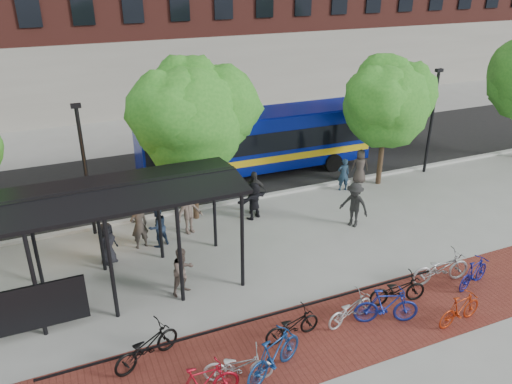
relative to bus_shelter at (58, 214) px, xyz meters
name	(u,v)px	position (x,y,z in m)	size (l,w,h in m)	color
ground	(298,240)	(8.13, 0.48, -3.00)	(160.00, 160.00, 0.00)	#9E9E99
asphalt_street	(226,168)	(8.13, 8.48, -2.99)	(160.00, 8.00, 0.01)	black
curb	(257,197)	(8.13, 4.48, -2.94)	(160.00, 0.25, 0.12)	#B7B7B2
brick_strip	(318,337)	(6.13, -4.52, -3.00)	(24.00, 3.00, 0.01)	maroon
bike_rack_rail	(262,330)	(4.83, -3.62, -3.00)	(12.00, 0.05, 0.95)	black
bus_shelter	(58,214)	(0.00, 0.00, 0.00)	(10.60, 3.07, 3.60)	black
tree_b	(193,112)	(5.23, 3.83, 1.46)	(5.15, 4.20, 6.47)	#382619
tree_c	(388,99)	(14.22, 3.83, 1.06)	(4.66, 3.80, 5.92)	#382619
lamp_post_left	(85,168)	(1.13, 4.08, -0.25)	(0.35, 0.20, 5.12)	black
lamp_post_right	(432,119)	(17.13, 4.08, -0.25)	(0.35, 0.20, 5.12)	black
bus	(256,139)	(9.32, 7.25, -1.23)	(11.47, 2.91, 3.08)	navy
bike_0	(146,346)	(1.56, -3.57, -2.49)	(0.68, 1.94, 1.02)	black
bike_1	(203,383)	(2.53, -5.38, -2.46)	(0.51, 1.79, 1.08)	maroon
bike_2	(238,366)	(3.53, -5.10, -2.54)	(0.61, 1.75, 0.92)	#B9B9BC
bike_3	(274,355)	(4.44, -5.25, -2.40)	(0.57, 2.01, 1.21)	navy
bike_4	(292,325)	(5.45, -4.25, -2.55)	(0.60, 1.71, 0.90)	black
bike_6	(350,309)	(7.32, -4.28, -2.55)	(0.59, 1.71, 0.90)	#B1B1B3
bike_7	(386,306)	(8.26, -4.71, -2.43)	(0.53, 1.89, 1.14)	navy
bike_8	(397,290)	(9.13, -4.09, -2.51)	(0.65, 1.85, 0.97)	black
bike_9	(460,309)	(10.19, -5.58, -2.50)	(0.47, 1.65, 0.99)	#A12B0E
bike_10	(441,268)	(11.13, -3.73, -2.46)	(0.72, 2.07, 1.09)	#A3A3A5
bike_11	(474,273)	(11.95, -4.34, -2.50)	(0.46, 1.65, 0.99)	navy
pedestrian_0	(108,243)	(1.36, 1.69, -2.22)	(0.77, 0.50, 1.57)	black
pedestrian_1	(139,226)	(2.58, 2.33, -2.11)	(0.65, 0.43, 1.78)	#3C3630
pedestrian_2	(158,227)	(3.21, 2.18, -2.21)	(0.77, 0.60, 1.58)	#1D2B44
pedestrian_3	(189,212)	(4.55, 2.66, -2.10)	(1.16, 0.66, 1.79)	brown
pedestrian_4	(254,192)	(7.49, 3.30, -2.08)	(1.08, 0.45, 1.85)	#2A2A2A
pedestrian_5	(254,200)	(7.31, 2.83, -2.20)	(1.47, 0.47, 1.59)	black
pedestrian_6	(360,166)	(13.38, 4.28, -2.19)	(0.79, 0.51, 1.62)	#453B37
pedestrian_7	(343,174)	(12.15, 3.78, -2.23)	(0.56, 0.37, 1.54)	#1D3145
pedestrian_8	(183,271)	(3.27, -1.02, -2.19)	(0.79, 0.61, 1.62)	brown
pedestrian_9	(354,205)	(10.67, 0.67, -2.08)	(1.19, 0.68, 1.84)	black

